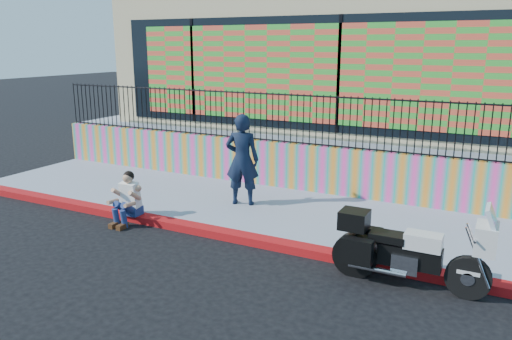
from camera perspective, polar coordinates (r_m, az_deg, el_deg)
The scene contains 10 objects.
ground at distance 9.20m, azimuth 0.71°, elevation -8.60°, with size 90.00×90.00×0.00m, color black.
red_curb at distance 9.17m, azimuth 0.72°, elevation -8.17°, with size 16.00×0.30×0.15m, color #A9110C.
sidewalk at distance 10.58m, azimuth 4.71°, elevation -5.13°, with size 16.00×3.00×0.15m, color #868EA0.
mural_wall at distance 11.84m, azimuth 7.74°, elevation 0.04°, with size 16.00×0.20×1.10m, color #FF43A6.
metal_fence at distance 11.62m, azimuth 7.92°, elevation 5.55°, with size 15.80×0.04×1.20m, color black, non-canonical shape.
elevated_platform at distance 16.65m, azimuth 13.63°, elevation 3.59°, with size 16.00×10.00×1.25m, color #868EA0.
storefront_building at distance 16.19m, azimuth 13.99°, elevation 12.63°, with size 14.00×8.06×4.00m.
police_motorcycle at distance 7.87m, azimuth 16.91°, elevation -8.60°, with size 2.29×0.76×1.42m.
police_officer at distance 10.77m, azimuth -1.59°, elevation 1.19°, with size 0.73×0.48×1.99m, color black.
seated_man at distance 10.43m, azimuth -14.66°, elevation -3.68°, with size 0.54×0.71×1.06m.
Camera 1 is at (3.76, -7.61, 3.55)m, focal length 35.00 mm.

